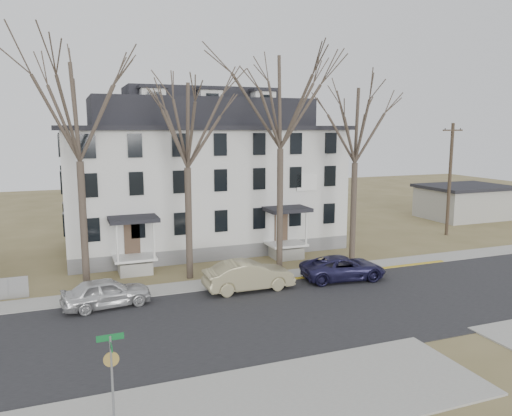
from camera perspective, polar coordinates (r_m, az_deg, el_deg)
name	(u,v)px	position (r m, az deg, el deg)	size (l,w,h in m)	color
ground	(344,324)	(24.33, 10.02, -12.97)	(120.00, 120.00, 0.00)	olive
main_road	(323,310)	(25.94, 7.71, -11.48)	(120.00, 10.00, 0.04)	#27272A
far_sidewalk	(276,277)	(31.04, 2.33, -7.91)	(120.00, 2.00, 0.08)	#A09F97
yellow_curb	(354,273)	(32.54, 11.15, -7.27)	(14.00, 0.25, 0.06)	gold
boarding_house	(202,177)	(38.63, -6.24, 3.57)	(20.80, 12.36, 12.05)	slate
distant_building	(464,202)	(54.99, 22.68, 0.69)	(8.50, 6.50, 3.35)	#A09F97
tree_far_left	(77,105)	(29.05, -19.80, 11.07)	(8.40, 8.40, 13.72)	#473B31
tree_mid_left	(186,119)	(29.81, -7.95, 10.03)	(7.80, 7.80, 12.74)	#473B31
tree_center	(281,96)	(31.78, 2.84, 12.72)	(9.00, 9.00, 14.70)	#473B31
tree_mid_right	(356,120)	(34.32, 11.38, 9.81)	(7.80, 7.80, 12.74)	#473B31
utility_pole_far	(450,178)	(45.17, 21.27, 3.20)	(2.00, 0.28, 9.50)	#3D3023
car_silver	(107,293)	(26.93, -16.72, -9.31)	(1.78, 4.43, 1.51)	silver
car_tan	(249,276)	(28.38, -0.84, -7.78)	(1.77, 5.08, 1.67)	#999069
car_navy	(343,268)	(30.79, 9.94, -6.81)	(2.36, 5.13, 1.42)	#1F1D41
bicycle_left	(140,268)	(32.28, -13.13, -6.64)	(0.60, 1.71, 0.90)	black
street_sign	(112,365)	(16.69, -16.19, -16.88)	(0.82, 0.82, 2.89)	gray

